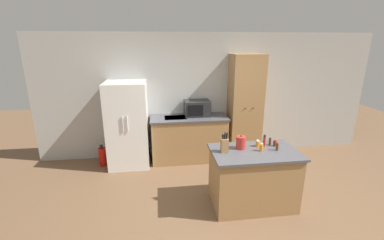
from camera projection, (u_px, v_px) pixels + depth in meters
name	position (u px, v px, depth m)	size (l,w,h in m)	color
ground_plane	(239.00, 216.00, 3.68)	(14.00, 14.00, 0.00)	brown
wall_back	(209.00, 96.00, 5.52)	(7.20, 0.06, 2.60)	#B2B2AD
refrigerator	(128.00, 125.00, 5.06)	(0.78, 0.75, 1.68)	white
back_counter	(189.00, 138.00, 5.38)	(1.57, 0.65, 0.94)	#9E7547
pantry_cabinet	(245.00, 107.00, 5.40)	(0.65, 0.54, 2.18)	#9E7547
kitchen_island	(253.00, 178.00, 3.86)	(1.27, 0.78, 0.88)	#9E7547
microwave	(197.00, 108.00, 5.31)	(0.52, 0.39, 0.32)	#232326
knife_block	(225.00, 145.00, 3.67)	(0.11, 0.09, 0.30)	#9E7547
spice_bottle_tall_dark	(264.00, 141.00, 3.89)	(0.04, 0.04, 0.18)	#B2281E
spice_bottle_short_red	(275.00, 143.00, 3.90)	(0.05, 0.05, 0.10)	#563319
spice_bottle_amber_oil	(261.00, 147.00, 3.72)	(0.05, 0.05, 0.12)	orange
spice_bottle_green_herb	(270.00, 141.00, 3.95)	(0.04, 0.04, 0.11)	#563319
spice_bottle_pale_salt	(258.00, 144.00, 3.88)	(0.06, 0.06, 0.10)	orange
spice_bottle_orange_cap	(277.00, 147.00, 3.74)	(0.04, 0.04, 0.12)	#563319
kettle	(241.00, 143.00, 3.80)	(0.14, 0.14, 0.21)	#B72D28
fire_extinguisher	(102.00, 156.00, 5.17)	(0.14, 0.14, 0.44)	red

